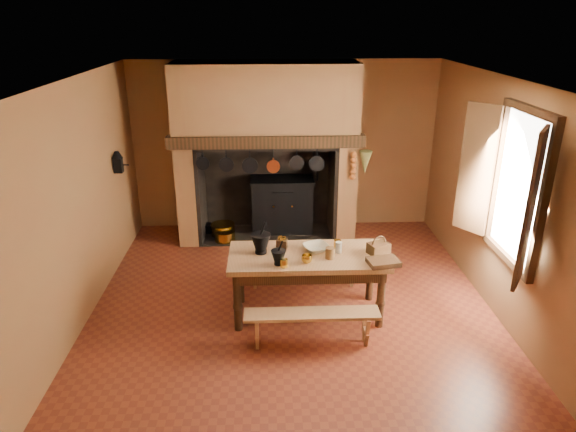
# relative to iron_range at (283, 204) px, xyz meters

# --- Properties ---
(floor) EXTENTS (5.50, 5.50, 0.00)m
(floor) POSITION_rel_iron_range_xyz_m (0.04, -2.45, -0.48)
(floor) COLOR maroon
(floor) RESTS_ON ground
(ceiling) EXTENTS (5.50, 5.50, 0.00)m
(ceiling) POSITION_rel_iron_range_xyz_m (0.04, -2.45, 2.32)
(ceiling) COLOR silver
(ceiling) RESTS_ON back_wall
(back_wall) EXTENTS (5.00, 0.02, 2.80)m
(back_wall) POSITION_rel_iron_range_xyz_m (0.04, 0.30, 0.92)
(back_wall) COLOR brown
(back_wall) RESTS_ON floor
(wall_left) EXTENTS (0.02, 5.50, 2.80)m
(wall_left) POSITION_rel_iron_range_xyz_m (-2.46, -2.45, 0.92)
(wall_left) COLOR brown
(wall_left) RESTS_ON floor
(wall_right) EXTENTS (0.02, 5.50, 2.80)m
(wall_right) POSITION_rel_iron_range_xyz_m (2.54, -2.45, 0.92)
(wall_right) COLOR brown
(wall_right) RESTS_ON floor
(wall_front) EXTENTS (5.00, 0.02, 2.80)m
(wall_front) POSITION_rel_iron_range_xyz_m (0.04, -5.20, 0.92)
(wall_front) COLOR brown
(wall_front) RESTS_ON floor
(chimney_breast) EXTENTS (2.95, 0.96, 2.80)m
(chimney_breast) POSITION_rel_iron_range_xyz_m (-0.26, -0.14, 1.33)
(chimney_breast) COLOR brown
(chimney_breast) RESTS_ON floor
(iron_range) EXTENTS (1.12, 0.55, 1.60)m
(iron_range) POSITION_rel_iron_range_xyz_m (0.00, 0.00, 0.00)
(iron_range) COLOR black
(iron_range) RESTS_ON floor
(hearth_pans) EXTENTS (0.51, 0.62, 0.20)m
(hearth_pans) POSITION_rel_iron_range_xyz_m (-1.01, -0.23, -0.39)
(hearth_pans) COLOR gold
(hearth_pans) RESTS_ON floor
(hanging_pans) EXTENTS (1.92, 0.29, 0.27)m
(hanging_pans) POSITION_rel_iron_range_xyz_m (-0.30, -0.64, 0.88)
(hanging_pans) COLOR black
(hanging_pans) RESTS_ON chimney_breast
(onion_string) EXTENTS (0.12, 0.10, 0.46)m
(onion_string) POSITION_rel_iron_range_xyz_m (1.04, -0.66, 0.85)
(onion_string) COLOR #AA4D1F
(onion_string) RESTS_ON chimney_breast
(herb_bunch) EXTENTS (0.20, 0.20, 0.35)m
(herb_bunch) POSITION_rel_iron_range_xyz_m (1.22, -0.66, 0.90)
(herb_bunch) COLOR brown
(herb_bunch) RESTS_ON chimney_breast
(window) EXTENTS (0.39, 1.75, 1.76)m
(window) POSITION_rel_iron_range_xyz_m (2.39, -2.85, 1.22)
(window) COLOR white
(window) RESTS_ON wall_right
(wall_coffee_mill) EXTENTS (0.23, 0.16, 0.31)m
(wall_coffee_mill) POSITION_rel_iron_range_xyz_m (-2.38, -0.90, 1.03)
(wall_coffee_mill) COLOR black
(wall_coffee_mill) RESTS_ON wall_left
(work_table) EXTENTS (1.87, 0.83, 0.81)m
(work_table) POSITION_rel_iron_range_xyz_m (0.22, -2.60, 0.20)
(work_table) COLOR #AE7F50
(work_table) RESTS_ON floor
(bench_front) EXTENTS (1.49, 0.26, 0.42)m
(bench_front) POSITION_rel_iron_range_xyz_m (0.22, -3.25, -0.17)
(bench_front) COLOR #AE7F50
(bench_front) RESTS_ON floor
(bench_back) EXTENTS (1.62, 0.28, 0.46)m
(bench_back) POSITION_rel_iron_range_xyz_m (0.22, -1.90, -0.14)
(bench_back) COLOR #AE7F50
(bench_back) RESTS_ON floor
(mortar_large) EXTENTS (0.24, 0.24, 0.41)m
(mortar_large) POSITION_rel_iron_range_xyz_m (-0.34, -2.54, 0.46)
(mortar_large) COLOR black
(mortar_large) RESTS_ON work_table
(mortar_small) EXTENTS (0.17, 0.17, 0.30)m
(mortar_small) POSITION_rel_iron_range_xyz_m (-0.14, -2.85, 0.43)
(mortar_small) COLOR black
(mortar_small) RESTS_ON work_table
(coffee_grinder) EXTENTS (0.18, 0.14, 0.19)m
(coffee_grinder) POSITION_rel_iron_range_xyz_m (-0.08, -2.43, 0.40)
(coffee_grinder) COLOR #332010
(coffee_grinder) RESTS_ON work_table
(brass_mug_a) EXTENTS (0.09, 0.09, 0.10)m
(brass_mug_a) POSITION_rel_iron_range_xyz_m (-0.08, -2.91, 0.38)
(brass_mug_a) COLOR gold
(brass_mug_a) RESTS_ON work_table
(brass_mug_b) EXTENTS (0.10, 0.10, 0.10)m
(brass_mug_b) POSITION_rel_iron_range_xyz_m (0.59, -2.43, 0.38)
(brass_mug_b) COLOR gold
(brass_mug_b) RESTS_ON work_table
(mixing_bowl) EXTENTS (0.39, 0.39, 0.07)m
(mixing_bowl) POSITION_rel_iron_range_xyz_m (0.33, -2.50, 0.37)
(mixing_bowl) COLOR beige
(mixing_bowl) RESTS_ON work_table
(stoneware_crock) EXTENTS (0.13, 0.13, 0.13)m
(stoneware_crock) POSITION_rel_iron_range_xyz_m (0.47, -2.71, 0.40)
(stoneware_crock) COLOR brown
(stoneware_crock) RESTS_ON work_table
(glass_jar) EXTENTS (0.09, 0.09, 0.13)m
(glass_jar) POSITION_rel_iron_range_xyz_m (0.59, -2.56, 0.40)
(glass_jar) COLOR beige
(glass_jar) RESTS_ON work_table
(wicker_basket) EXTENTS (0.29, 0.25, 0.23)m
(wicker_basket) POSITION_rel_iron_range_xyz_m (1.06, -2.61, 0.40)
(wicker_basket) COLOR #432314
(wicker_basket) RESTS_ON work_table
(wooden_tray) EXTENTS (0.39, 0.31, 0.06)m
(wooden_tray) POSITION_rel_iron_range_xyz_m (1.06, -2.89, 0.36)
(wooden_tray) COLOR #332010
(wooden_tray) RESTS_ON work_table
(brass_cup) EXTENTS (0.15, 0.15, 0.10)m
(brass_cup) POSITION_rel_iron_range_xyz_m (0.19, -2.82, 0.38)
(brass_cup) COLOR gold
(brass_cup) RESTS_ON work_table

